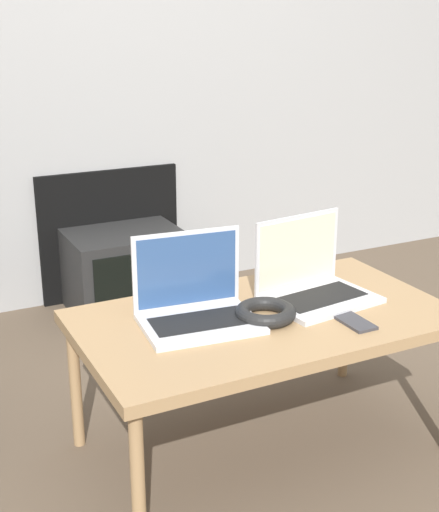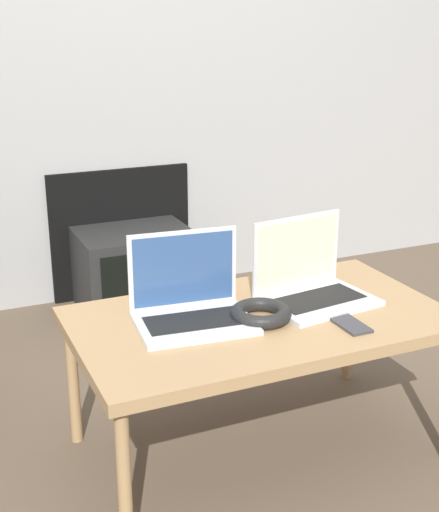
% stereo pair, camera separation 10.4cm
% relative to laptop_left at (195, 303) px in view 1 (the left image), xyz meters
% --- Properties ---
extents(ground_plane, '(14.00, 14.00, 0.00)m').
position_rel_laptop_left_xyz_m(ground_plane, '(0.20, -0.22, -0.51)').
color(ground_plane, brown).
extents(wall_back, '(7.00, 0.08, 2.60)m').
position_rel_laptop_left_xyz_m(wall_back, '(0.20, 1.45, 0.78)').
color(wall_back, '#999999').
rests_on(wall_back, ground_plane).
extents(table, '(1.11, 0.64, 0.46)m').
position_rel_laptop_left_xyz_m(table, '(0.20, -0.06, -0.09)').
color(table, '#9E7A51').
rests_on(table, ground_plane).
extents(laptop_left, '(0.35, 0.28, 0.25)m').
position_rel_laptop_left_xyz_m(laptop_left, '(0.00, 0.00, 0.00)').
color(laptop_left, silver).
rests_on(laptop_left, table).
extents(laptop_right, '(0.36, 0.28, 0.25)m').
position_rel_laptop_left_xyz_m(laptop_right, '(0.40, -0.00, 0.00)').
color(laptop_right, silver).
rests_on(laptop_right, table).
extents(headphones, '(0.18, 0.18, 0.04)m').
position_rel_laptop_left_xyz_m(headphones, '(0.19, -0.08, -0.04)').
color(headphones, black).
rests_on(headphones, table).
extents(phone, '(0.07, 0.15, 0.01)m').
position_rel_laptop_left_xyz_m(phone, '(0.40, -0.22, -0.05)').
color(phone, '#333338').
rests_on(phone, table).
extents(tv, '(0.51, 0.40, 0.37)m').
position_rel_laptop_left_xyz_m(tv, '(0.20, 1.21, -0.33)').
color(tv, black).
rests_on(tv, ground_plane).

